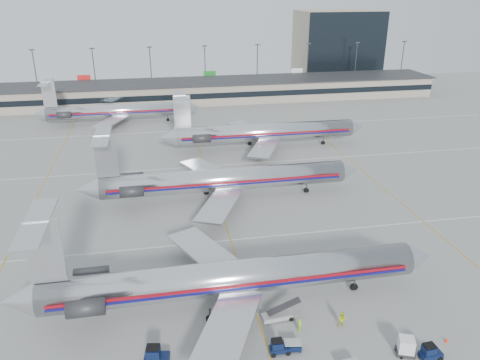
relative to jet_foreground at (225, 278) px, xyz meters
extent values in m
plane|color=gray|center=(3.04, 4.30, -3.66)|extent=(260.00, 260.00, 0.00)
cube|color=silver|center=(3.04, 14.30, -3.65)|extent=(160.00, 0.15, 0.02)
cube|color=gray|center=(3.04, 102.30, -0.66)|extent=(160.00, 16.00, 6.00)
cube|color=black|center=(3.04, 94.20, -0.46)|extent=(160.00, 0.20, 1.60)
cube|color=#2D2D30|center=(3.04, 102.30, 2.44)|extent=(162.00, 17.00, 0.30)
cylinder|color=#38383D|center=(-41.96, 116.30, 3.84)|extent=(0.30, 0.30, 15.00)
cube|color=#2D2D30|center=(-41.96, 116.30, 11.44)|extent=(1.60, 0.40, 0.35)
cylinder|color=#38383D|center=(-23.96, 116.30, 3.84)|extent=(0.30, 0.30, 15.00)
cube|color=#2D2D30|center=(-23.96, 116.30, 11.44)|extent=(1.60, 0.40, 0.35)
cylinder|color=#38383D|center=(-5.96, 116.30, 3.84)|extent=(0.30, 0.30, 15.00)
cube|color=#2D2D30|center=(-5.96, 116.30, 11.44)|extent=(1.60, 0.40, 0.35)
cylinder|color=#38383D|center=(12.04, 116.30, 3.84)|extent=(0.30, 0.30, 15.00)
cube|color=#2D2D30|center=(12.04, 116.30, 11.44)|extent=(1.60, 0.40, 0.35)
cylinder|color=#38383D|center=(30.04, 116.30, 3.84)|extent=(0.30, 0.30, 15.00)
cube|color=#2D2D30|center=(30.04, 116.30, 11.44)|extent=(1.60, 0.40, 0.35)
cylinder|color=#38383D|center=(48.04, 116.30, 3.84)|extent=(0.30, 0.30, 15.00)
cube|color=#2D2D30|center=(48.04, 116.30, 11.44)|extent=(1.60, 0.40, 0.35)
cylinder|color=#38383D|center=(66.04, 116.30, 3.84)|extent=(0.30, 0.30, 15.00)
cube|color=#2D2D30|center=(66.04, 116.30, 11.44)|extent=(1.60, 0.40, 0.35)
cylinder|color=#38383D|center=(84.04, 116.30, 3.84)|extent=(0.30, 0.30, 15.00)
cube|color=#2D2D30|center=(84.04, 116.30, 11.44)|extent=(1.60, 0.40, 0.35)
cube|color=tan|center=(65.04, 132.30, 8.84)|extent=(30.00, 20.00, 25.00)
cylinder|color=silver|center=(1.01, 0.00, -0.06)|extent=(41.15, 3.81, 3.81)
cone|color=silver|center=(23.23, 0.00, -0.06)|extent=(3.29, 3.81, 3.81)
cone|color=silver|center=(-21.41, 0.00, -0.06)|extent=(3.70, 3.81, 3.81)
cube|color=maroon|center=(1.01, -1.91, 0.10)|extent=(39.09, 0.05, 0.36)
cube|color=#0D0D5E|center=(1.01, -1.91, -0.31)|extent=(39.09, 0.05, 0.29)
cube|color=silver|center=(-1.04, 7.20, -1.08)|extent=(9.57, 13.95, 0.33)
cube|color=silver|center=(-1.04, -7.20, -1.08)|extent=(9.57, 13.95, 0.33)
cube|color=silver|center=(-18.02, 0.00, 5.34)|extent=(3.50, 0.26, 7.00)
cube|color=silver|center=(-18.33, 0.00, 8.64)|extent=(2.47, 10.80, 0.19)
cylinder|color=#2D2D30|center=(-14.42, 2.93, 0.25)|extent=(3.70, 1.75, 1.75)
cylinder|color=#2D2D30|center=(-14.42, -2.93, 0.25)|extent=(3.70, 1.75, 1.75)
cylinder|color=#2D2D30|center=(15.42, 0.00, -2.81)|extent=(0.21, 0.21, 1.70)
cylinder|color=#2D2D30|center=(-2.07, -2.47, -2.81)|extent=(0.21, 0.21, 1.70)
cylinder|color=#2D2D30|center=(-2.07, 2.47, -2.81)|extent=(0.21, 0.21, 1.70)
cylinder|color=black|center=(15.42, 0.00, -3.30)|extent=(0.93, 0.31, 0.93)
cylinder|color=silver|center=(4.66, 28.24, -0.10)|extent=(40.62, 3.76, 3.76)
cone|color=silver|center=(26.59, 28.24, -0.10)|extent=(3.25, 3.76, 3.76)
cone|color=silver|center=(-17.48, 28.24, -0.10)|extent=(3.66, 3.76, 3.76)
cube|color=maroon|center=(4.66, 26.36, 0.05)|extent=(38.59, 0.05, 0.36)
cube|color=#0D0D5E|center=(4.66, 26.36, -0.36)|extent=(38.59, 0.05, 0.28)
cube|color=silver|center=(2.63, 35.35, -1.12)|extent=(9.45, 13.77, 0.32)
cube|color=silver|center=(2.63, 21.13, -1.12)|extent=(9.45, 13.77, 0.32)
cube|color=silver|center=(-14.13, 28.24, 5.23)|extent=(3.45, 0.25, 6.91)
cube|color=silver|center=(-14.43, 28.24, 8.48)|extent=(2.44, 10.66, 0.18)
cylinder|color=#2D2D30|center=(-10.57, 31.14, 0.20)|extent=(3.66, 1.73, 1.73)
cylinder|color=#2D2D30|center=(-10.57, 25.35, 0.20)|extent=(3.66, 1.73, 1.73)
cylinder|color=#2D2D30|center=(18.88, 28.24, -2.82)|extent=(0.20, 0.20, 1.68)
cylinder|color=#2D2D30|center=(1.61, 25.81, -2.82)|extent=(0.20, 0.20, 1.68)
cylinder|color=#2D2D30|center=(1.61, 30.68, -2.82)|extent=(0.20, 0.20, 1.68)
cylinder|color=black|center=(18.88, 28.24, -3.30)|extent=(0.91, 0.30, 0.91)
cylinder|color=silver|center=(17.70, 53.26, -0.03)|extent=(39.35, 3.83, 3.83)
cone|color=silver|center=(39.03, 53.26, -0.03)|extent=(3.31, 3.83, 3.83)
cone|color=silver|center=(-3.84, 53.26, -0.03)|extent=(3.73, 3.83, 3.83)
cube|color=maroon|center=(17.70, 51.33, 0.12)|extent=(37.38, 0.05, 0.36)
cube|color=#0D0D5E|center=(17.70, 51.33, -0.29)|extent=(37.38, 0.05, 0.29)
cube|color=silver|center=(15.63, 60.50, -1.07)|extent=(9.63, 14.04, 0.33)
cube|color=silver|center=(15.63, 46.01, -1.07)|extent=(9.63, 14.04, 0.33)
cube|color=silver|center=(-0.42, 53.26, 5.40)|extent=(3.52, 0.26, 7.04)
cube|color=silver|center=(-0.73, 53.26, 8.72)|extent=(2.49, 10.87, 0.19)
cylinder|color=#2D2D30|center=(3.20, 56.21, 0.28)|extent=(3.73, 1.76, 1.76)
cylinder|color=#2D2D30|center=(3.20, 50.30, 0.28)|extent=(3.73, 1.76, 1.76)
cylinder|color=#2D2D30|center=(31.16, 53.26, -2.80)|extent=(0.21, 0.21, 1.71)
cylinder|color=#2D2D30|center=(14.59, 50.77, -2.80)|extent=(0.21, 0.21, 1.71)
cylinder|color=#2D2D30|center=(14.59, 55.74, -2.80)|extent=(0.21, 0.21, 1.71)
cylinder|color=black|center=(31.16, 53.26, -3.29)|extent=(0.93, 0.31, 0.93)
cylinder|color=silver|center=(-14.95, 80.16, -0.33)|extent=(36.15, 3.52, 3.52)
cone|color=silver|center=(4.65, 80.16, -0.33)|extent=(3.04, 3.52, 3.52)
cone|color=silver|center=(-34.74, 80.16, -0.33)|extent=(3.42, 3.52, 3.52)
cube|color=maroon|center=(-14.95, 78.39, -0.18)|extent=(34.34, 0.05, 0.33)
cube|color=#0D0D5E|center=(-14.95, 78.39, -0.56)|extent=(34.34, 0.05, 0.27)
cube|color=silver|center=(-16.85, 86.81, -1.28)|extent=(8.85, 12.90, 0.30)
cube|color=silver|center=(-16.85, 73.50, -1.28)|extent=(8.85, 12.90, 0.30)
cube|color=silver|center=(-31.60, 80.16, 4.67)|extent=(3.23, 0.24, 6.47)
cube|color=silver|center=(-31.88, 80.16, 7.71)|extent=(2.28, 9.99, 0.17)
cylinder|color=#2D2D30|center=(-28.27, 82.87, -0.04)|extent=(3.42, 1.62, 1.62)
cylinder|color=#2D2D30|center=(-28.27, 77.44, -0.04)|extent=(3.42, 1.62, 1.62)
cylinder|color=#2D2D30|center=(-2.58, 80.16, -2.87)|extent=(0.19, 0.19, 1.57)
cylinder|color=#2D2D30|center=(-17.80, 77.87, -2.87)|extent=(0.19, 0.19, 1.57)
cylinder|color=#2D2D30|center=(-17.80, 82.44, -2.87)|extent=(0.19, 0.19, 1.57)
cylinder|color=black|center=(-2.58, 80.16, -3.32)|extent=(0.86, 0.29, 0.86)
cube|color=black|center=(-7.79, -7.37, -3.06)|extent=(2.54, 1.59, 0.54)
cube|color=black|center=(-8.12, -7.37, -2.42)|extent=(1.46, 1.29, 0.97)
cube|color=black|center=(-8.12, -7.37, -1.77)|extent=(1.40, 1.23, 0.09)
cylinder|color=black|center=(-6.93, -6.83, -3.35)|extent=(0.60, 0.19, 0.60)
cylinder|color=black|center=(-8.66, -6.83, -3.35)|extent=(0.60, 0.19, 0.60)
cube|color=black|center=(4.00, -8.40, -3.15)|extent=(2.05, 1.06, 0.46)
cube|color=black|center=(3.72, -8.40, -2.60)|extent=(1.12, 0.94, 0.83)
cube|color=black|center=(3.72, -8.40, -2.05)|extent=(1.08, 0.90, 0.07)
cylinder|color=black|center=(4.74, -7.94, -3.40)|extent=(0.51, 0.17, 0.51)
cylinder|color=black|center=(4.74, -8.86, -3.40)|extent=(0.51, 0.17, 0.51)
cylinder|color=black|center=(3.26, -7.94, -3.40)|extent=(0.51, 0.17, 0.51)
cylinder|color=black|center=(3.26, -8.86, -3.40)|extent=(0.51, 0.17, 0.51)
cube|color=black|center=(18.08, -11.88, -3.12)|extent=(2.19, 1.18, 0.49)
cube|color=black|center=(17.78, -11.88, -2.54)|extent=(1.21, 1.03, 0.87)
cube|color=black|center=(17.78, -11.88, -1.96)|extent=(1.16, 0.98, 0.08)
cylinder|color=black|center=(18.85, -11.39, -3.38)|extent=(0.54, 0.17, 0.54)
cylinder|color=black|center=(18.85, -12.36, -3.38)|extent=(0.54, 0.17, 0.54)
cylinder|color=black|center=(17.30, -11.39, -3.38)|extent=(0.54, 0.17, 0.54)
cube|color=black|center=(5.37, -8.20, -3.17)|extent=(1.83, 1.40, 0.62)
cube|color=#969696|center=(5.37, -8.20, -2.73)|extent=(1.83, 1.40, 0.05)
cylinder|color=black|center=(5.99, -7.72, -3.50)|extent=(0.32, 0.12, 0.32)
cylinder|color=black|center=(5.99, -8.68, -3.50)|extent=(0.32, 0.12, 0.32)
cylinder|color=black|center=(4.75, -7.72, -3.50)|extent=(0.32, 0.12, 0.32)
cylinder|color=black|center=(4.75, -8.68, -3.50)|extent=(0.32, 0.12, 0.32)
cube|color=#2D2D30|center=(16.03, -10.81, -3.41)|extent=(2.16, 1.99, 0.29)
cube|color=silver|center=(16.03, -10.81, -2.54)|extent=(1.85, 1.79, 1.46)
cylinder|color=black|center=(16.71, -10.22, -3.54)|extent=(0.23, 0.12, 0.23)
cylinder|color=black|center=(16.71, -11.39, -3.54)|extent=(0.23, 0.12, 0.23)
cylinder|color=black|center=(15.35, -10.22, -3.54)|extent=(0.23, 0.12, 0.23)
cylinder|color=black|center=(15.35, -11.39, -3.54)|extent=(0.23, 0.12, 0.23)
cube|color=#969696|center=(5.19, -3.50, -3.21)|extent=(3.69, 1.61, 0.50)
cube|color=#2D2D30|center=(5.79, -3.50, -2.06)|extent=(3.70, 1.21, 1.28)
cylinder|color=black|center=(6.48, -2.95, -3.41)|extent=(0.50, 0.16, 0.50)
cylinder|color=black|center=(6.48, -4.05, -3.41)|extent=(0.50, 0.16, 0.50)
cylinder|color=black|center=(3.89, -2.95, -3.41)|extent=(0.50, 0.16, 0.50)
cylinder|color=black|center=(3.89, -4.05, -3.41)|extent=(0.50, 0.16, 0.50)
imported|color=#98D313|center=(6.87, -5.80, -2.87)|extent=(0.65, 0.68, 1.57)
imported|color=#B5C612|center=(11.47, -5.93, -2.73)|extent=(1.08, 0.96, 1.85)
cone|color=#F73408|center=(21.01, -10.08, -3.39)|extent=(0.46, 0.46, 0.53)
cone|color=#F73408|center=(-7.70, -5.83, -3.37)|extent=(0.45, 0.45, 0.58)
camera|label=1|loc=(-6.57, -42.85, 29.59)|focal=35.00mm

